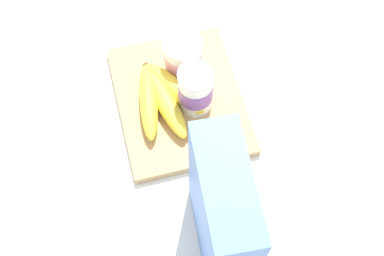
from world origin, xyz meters
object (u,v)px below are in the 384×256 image
cutting_board (180,100)px  banana_bunch (163,97)px  yogurt_cup_front (183,56)px  yogurt_cup_back (195,90)px  cereal_box (219,213)px

cutting_board → banana_bunch: size_ratio=1.57×
cutting_board → banana_bunch: bearing=-87.9°
cutting_board → banana_bunch: (0.00, -0.03, 0.03)m
yogurt_cup_front → banana_bunch: bearing=-39.9°
cutting_board → yogurt_cup_back: bearing=51.9°
cutting_board → cereal_box: size_ratio=1.12×
cereal_box → cutting_board: bearing=-176.8°
cereal_box → yogurt_cup_front: 0.34m
cereal_box → yogurt_cup_back: bearing=177.4°
cereal_box → yogurt_cup_front: bearing=179.6°
yogurt_cup_front → banana_bunch: size_ratio=0.44×
cutting_board → yogurt_cup_back: yogurt_cup_back is taller
banana_bunch → cutting_board: bearing=92.1°
cutting_board → yogurt_cup_back: (0.02, 0.03, 0.06)m
yogurt_cup_front → banana_bunch: 0.09m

